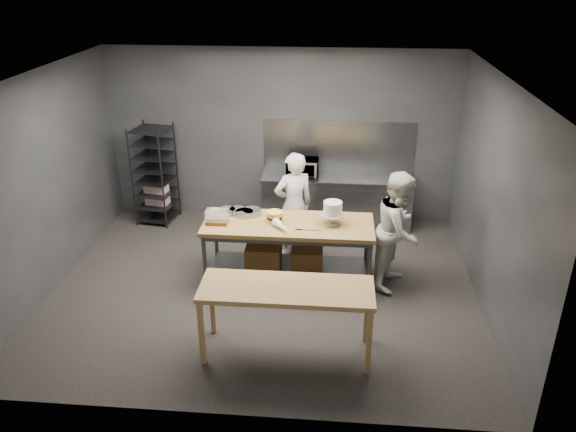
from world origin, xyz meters
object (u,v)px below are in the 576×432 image
at_px(work_table, 286,245).
at_px(frosted_cake_stand, 333,210).
at_px(microwave, 302,168).
at_px(layer_cake, 275,217).
at_px(near_counter, 287,294).
at_px(chef_right, 398,230).
at_px(speed_rack, 155,175).
at_px(chef_behind, 294,205).

relative_size(work_table, frosted_cake_stand, 7.05).
relative_size(work_table, microwave, 4.43).
bearing_deg(layer_cake, near_counter, -79.19).
xyz_separation_m(chef_right, layer_cake, (-1.74, -0.03, 0.15)).
height_order(microwave, frosted_cake_stand, frosted_cake_stand).
relative_size(near_counter, frosted_cake_stand, 5.87).
xyz_separation_m(speed_rack, microwave, (2.58, 0.08, 0.19)).
bearing_deg(layer_cake, chef_behind, 74.74).
relative_size(work_table, layer_cake, 10.63).
bearing_deg(near_counter, chef_right, 50.03).
height_order(speed_rack, layer_cake, speed_rack).
xyz_separation_m(work_table, chef_behind, (0.05, 0.79, 0.28)).
relative_size(speed_rack, chef_behind, 1.03).
distance_m(chef_behind, frosted_cake_stand, 1.03).
bearing_deg(work_table, chef_right, 1.67).
bearing_deg(near_counter, work_table, 95.51).
xyz_separation_m(chef_behind, frosted_cake_stand, (0.60, -0.78, 0.29)).
bearing_deg(microwave, speed_rack, -178.22).
bearing_deg(chef_behind, frosted_cake_stand, 102.82).
height_order(speed_rack, chef_behind, speed_rack).
relative_size(work_table, chef_behind, 1.41).
bearing_deg(chef_behind, microwave, -117.84).
distance_m(microwave, frosted_cake_stand, 2.00).
xyz_separation_m(microwave, layer_cake, (-0.27, -1.92, -0.05)).
height_order(work_table, speed_rack, speed_rack).
bearing_deg(microwave, layer_cake, -97.99).
bearing_deg(frosted_cake_stand, microwave, 105.73).
relative_size(chef_right, frosted_cake_stand, 5.02).
distance_m(chef_right, microwave, 2.41).
xyz_separation_m(frosted_cake_stand, layer_cake, (-0.81, 0.00, -0.14)).
distance_m(work_table, near_counter, 1.67).
xyz_separation_m(speed_rack, frosted_cake_stand, (3.12, -1.85, 0.28)).
height_order(work_table, near_counter, work_table).
distance_m(work_table, microwave, 2.00).
height_order(speed_rack, frosted_cake_stand, speed_rack).
bearing_deg(speed_rack, microwave, 1.78).
bearing_deg(microwave, chef_behind, -92.93).
bearing_deg(microwave, work_table, -93.25).
relative_size(microwave, frosted_cake_stand, 1.59).
bearing_deg(chef_right, work_table, 113.54).
height_order(near_counter, layer_cake, layer_cake).
distance_m(chef_right, frosted_cake_stand, 0.97).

